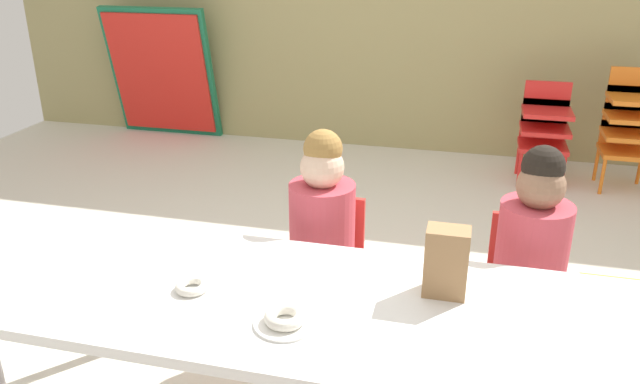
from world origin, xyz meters
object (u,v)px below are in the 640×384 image
Objects in this scene: seated_child_near_camera at (323,220)px; donut_powdered_on_plate at (285,317)px; paper_bag_brown at (446,262)px; paper_plate_near_edge at (285,323)px; craft_table at (326,313)px; folded_activity_table at (162,73)px; donut_powdered_loose at (192,286)px; kid_chair_red_stack at (545,126)px; seated_child_middle_seat at (532,242)px; kid_chair_orange_stack at (630,122)px.

seated_child_near_camera is 0.75m from donut_powdered_on_plate.
paper_plate_near_edge is at bearing -146.60° from paper_bag_brown.
craft_table is 2.30× the size of seated_child_near_camera.
folded_activity_table is 10.35× the size of donut_powdered_loose.
paper_bag_brown is at bearing -101.17° from kid_chair_red_stack.
seated_child_middle_seat is at bearing -96.01° from kid_chair_red_stack.
paper_plate_near_edge is at bearing -57.48° from folded_activity_table.
kid_chair_orange_stack is 0.74× the size of folded_activity_table.
donut_powdered_loose is (-0.42, -0.04, 0.06)m from craft_table.
paper_bag_brown is (-0.52, -2.65, 0.28)m from kid_chair_red_stack.
seated_child_middle_seat is 2.31m from kid_chair_orange_stack.
paper_bag_brown is at bearing 33.40° from paper_plate_near_edge.
donut_powdered_on_plate is 1.15× the size of donut_powdered_loose.
folded_activity_table is 9.02× the size of donut_powdered_on_plate.
seated_child_near_camera is 5.10× the size of paper_plate_near_edge.
craft_table is 0.43m from donut_powdered_loose.
kid_chair_red_stack is (0.86, 2.78, -0.13)m from craft_table.
donut_powdered_on_plate is at bearing -119.98° from craft_table.
paper_plate_near_edge is 0.02m from donut_powdered_on_plate.
kid_chair_orange_stack is at bearing 63.27° from donut_powdered_on_plate.
donut_powdered_on_plate is at bearing -134.09° from seated_child_middle_seat.
seated_child_near_camera is 8.74× the size of donut_powdered_loose.
seated_child_middle_seat is at bearing 45.91° from paper_plate_near_edge.
kid_chair_red_stack is (0.23, 2.19, -0.16)m from seated_child_middle_seat.
seated_child_near_camera is 3.21m from folded_activity_table.
kid_chair_red_stack is at bearing 72.74° from craft_table.
kid_chair_orange_stack is at bearing 68.39° from paper_bag_brown.
craft_table is 2.91m from kid_chair_red_stack.
seated_child_middle_seat is at bearing -0.00° from seated_child_near_camera.
folded_activity_table reaches higher than donut_powdered_on_plate.
kid_chair_orange_stack is at bearing 0.05° from kid_chair_red_stack.
kid_chair_red_stack is 2.71m from paper_bag_brown.
kid_chair_red_stack is at bearing 65.52° from donut_powdered_loose.
kid_chair_red_stack is 3.08m from paper_plate_near_edge.
seated_child_near_camera is 1.35× the size of kid_chair_red_stack.
seated_child_middle_seat is 1.15× the size of kid_chair_orange_stack.
donut_powdered_loose reaches higher than craft_table.
kid_chair_red_stack is at bearing 83.99° from seated_child_middle_seat.
paper_bag_brown is 1.22× the size of paper_plate_near_edge.
paper_plate_near_edge is (0.07, -0.74, 0.02)m from seated_child_near_camera.
paper_bag_brown is at bearing -42.66° from seated_child_near_camera.
kid_chair_orange_stack reaches higher than donut_powdered_on_plate.
kid_chair_red_stack reaches higher than paper_plate_near_edge.
seated_child_near_camera is 0.79m from seated_child_middle_seat.
seated_child_middle_seat reaches higher than paper_plate_near_edge.
paper_bag_brown is at bearing -49.92° from folded_activity_table.
seated_child_middle_seat is 0.84× the size of folded_activity_table.
seated_child_near_camera is 2.42m from kid_chair_red_stack.
folded_activity_table is 3.85m from paper_plate_near_edge.
seated_child_middle_seat is at bearing 43.19° from craft_table.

